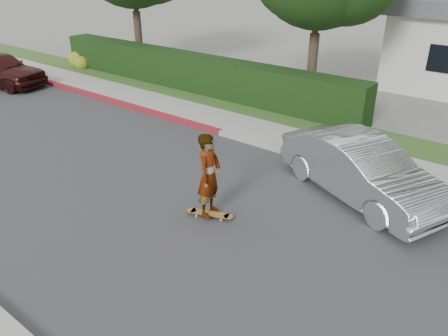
{
  "coord_description": "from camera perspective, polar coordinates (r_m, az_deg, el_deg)",
  "views": [
    {
      "loc": [
        8.95,
        -5.93,
        5.17
      ],
      "look_at": [
        3.78,
        0.7,
        1.0
      ],
      "focal_mm": 35.0,
      "sensor_mm": 36.0,
      "label": 1
    }
  ],
  "objects": [
    {
      "name": "ground",
      "position": [
        11.92,
        -16.64,
        -0.54
      ],
      "size": [
        120.0,
        120.0,
        0.0
      ],
      "primitive_type": "plane",
      "color": "slate",
      "rests_on": "ground"
    },
    {
      "name": "road",
      "position": [
        11.91,
        -16.64,
        -0.51
      ],
      "size": [
        60.0,
        8.0,
        0.01
      ],
      "primitive_type": "cube",
      "color": "#2D2D30",
      "rests_on": "ground"
    },
    {
      "name": "curb_far",
      "position": [
        14.38,
        -3.57,
        5.55
      ],
      "size": [
        60.0,
        0.2,
        0.15
      ],
      "primitive_type": "cube",
      "color": "#9E9E99",
      "rests_on": "ground"
    },
    {
      "name": "curb_red_section",
      "position": [
        17.92,
        -15.84,
        8.86
      ],
      "size": [
        12.0,
        0.21,
        0.15
      ],
      "primitive_type": "cube",
      "color": "maroon",
      "rests_on": "ground"
    },
    {
      "name": "sidewalk_far",
      "position": [
        15.02,
        -1.29,
        6.47
      ],
      "size": [
        60.0,
        1.6,
        0.12
      ],
      "primitive_type": "cube",
      "color": "gray",
      "rests_on": "ground"
    },
    {
      "name": "planting_strip",
      "position": [
        16.23,
        2.31,
        7.95
      ],
      "size": [
        60.0,
        1.6,
        0.1
      ],
      "primitive_type": "cube",
      "color": "#2D4C1E",
      "rests_on": "ground"
    },
    {
      "name": "hedge",
      "position": [
        18.3,
        -4.33,
        12.31
      ],
      "size": [
        15.0,
        1.0,
        1.5
      ],
      "primitive_type": "cube",
      "color": "black",
      "rests_on": "ground"
    },
    {
      "name": "flowering_shrub",
      "position": [
        23.31,
        -18.39,
        13.09
      ],
      "size": [
        1.4,
        1.0,
        0.9
      ],
      "color": "#2D4C19",
      "rests_on": "ground"
    },
    {
      "name": "skateboard",
      "position": [
        9.5,
        -1.87,
        -5.98
      ],
      "size": [
        1.05,
        0.57,
        0.1
      ],
      "rotation": [
        0.0,
        0.0,
        0.37
      ],
      "color": "gold",
      "rests_on": "ground"
    },
    {
      "name": "skateboarder",
      "position": [
        9.03,
        -1.95,
        -0.97
      ],
      "size": [
        0.57,
        0.75,
        1.84
      ],
      "primitive_type": "imported",
      "rotation": [
        0.0,
        0.0,
        1.79
      ],
      "color": "white",
      "rests_on": "skateboard"
    },
    {
      "name": "car_silver",
      "position": [
        10.5,
        17.42,
        -0.13
      ],
      "size": [
        4.49,
        3.04,
        1.4
      ],
      "primitive_type": "imported",
      "rotation": [
        0.0,
        0.0,
        1.16
      ],
      "color": "silver",
      "rests_on": "ground"
    }
  ]
}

